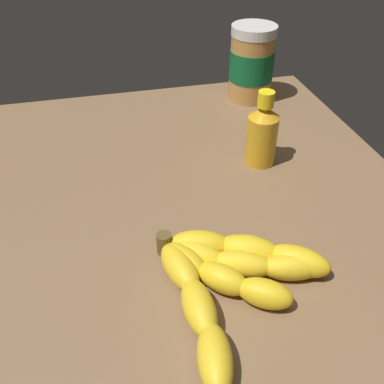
{
  "coord_description": "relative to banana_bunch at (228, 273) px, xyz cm",
  "views": [
    {
      "loc": [
        -50.47,
        7.95,
        41.69
      ],
      "look_at": [
        -3.84,
        -3.4,
        4.66
      ],
      "focal_mm": 40.27,
      "sensor_mm": 36.0,
      "label": 1
    }
  ],
  "objects": [
    {
      "name": "ground_plane",
      "position": [
        17.01,
        4.68,
        -3.43
      ],
      "size": [
        83.09,
        79.98,
        3.3
      ],
      "primitive_type": "cube",
      "color": "brown"
    },
    {
      "name": "banana_bunch",
      "position": [
        0.0,
        0.0,
        0.0
      ],
      "size": [
        23.38,
        21.79,
        3.72
      ],
      "color": "yellow",
      "rests_on": "ground_plane"
    },
    {
      "name": "peanut_butter_jar",
      "position": [
        49.41,
        -20.48,
        5.98
      ],
      "size": [
        9.35,
        9.35,
        15.64
      ],
      "color": "#BF8442",
      "rests_on": "ground_plane"
    },
    {
      "name": "honey_bottle",
      "position": [
        24.83,
        -13.63,
        3.86
      ],
      "size": [
        5.22,
        5.22,
        13.06
      ],
      "color": "gold",
      "rests_on": "ground_plane"
    }
  ]
}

